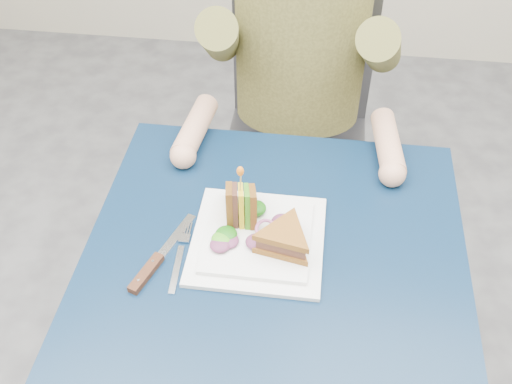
# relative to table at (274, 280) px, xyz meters

# --- Properties ---
(table) EXTENTS (0.75, 0.75, 0.73)m
(table) POSITION_rel_table_xyz_m (0.00, 0.00, 0.00)
(table) COLOR black
(table) RESTS_ON ground
(chair) EXTENTS (0.42, 0.40, 0.93)m
(chair) POSITION_rel_table_xyz_m (0.00, 0.73, -0.11)
(chair) COLOR #47474C
(chair) RESTS_ON ground
(diner) EXTENTS (0.54, 0.59, 0.74)m
(diner) POSITION_rel_table_xyz_m (-0.00, 0.61, 0.26)
(diner) COLOR brown
(diner) RESTS_ON chair
(plate) EXTENTS (0.26, 0.26, 0.02)m
(plate) POSITION_rel_table_xyz_m (-0.04, 0.03, 0.09)
(plate) COLOR white
(plate) RESTS_ON table
(sandwich_flat) EXTENTS (0.15, 0.15, 0.05)m
(sandwich_flat) POSITION_rel_table_xyz_m (0.02, 0.00, 0.12)
(sandwich_flat) COLOR brown
(sandwich_flat) RESTS_ON plate
(sandwich_upright) EXTENTS (0.08, 0.13, 0.13)m
(sandwich_upright) POSITION_rel_table_xyz_m (-0.08, 0.07, 0.13)
(sandwich_upright) COLOR brown
(sandwich_upright) RESTS_ON plate
(fork) EXTENTS (0.02, 0.18, 0.01)m
(fork) POSITION_rel_table_xyz_m (-0.18, -0.03, 0.08)
(fork) COLOR silver
(fork) RESTS_ON table
(knife) EXTENTS (0.09, 0.22, 0.02)m
(knife) POSITION_rel_table_xyz_m (-0.23, -0.06, 0.09)
(knife) COLOR silver
(knife) RESTS_ON table
(toothpick) EXTENTS (0.01, 0.01, 0.06)m
(toothpick) POSITION_rel_table_xyz_m (-0.08, 0.07, 0.20)
(toothpick) COLOR tan
(toothpick) RESTS_ON sandwich_upright
(toothpick_frill) EXTENTS (0.01, 0.01, 0.02)m
(toothpick_frill) POSITION_rel_table_xyz_m (-0.08, 0.07, 0.23)
(toothpick_frill) COLOR orange
(toothpick_frill) RESTS_ON sandwich_upright
(lettuce_spill) EXTENTS (0.15, 0.13, 0.02)m
(lettuce_spill) POSITION_rel_table_xyz_m (-0.03, 0.04, 0.11)
(lettuce_spill) COLOR #337A14
(lettuce_spill) RESTS_ON plate
(onion_ring) EXTENTS (0.04, 0.04, 0.02)m
(onion_ring) POSITION_rel_table_xyz_m (-0.02, 0.03, 0.11)
(onion_ring) COLOR #9E4C7A
(onion_ring) RESTS_ON plate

